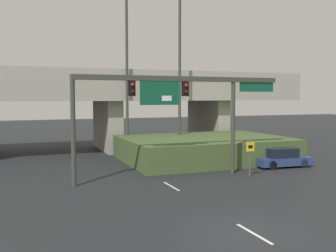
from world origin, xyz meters
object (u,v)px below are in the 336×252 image
at_px(signal_gantry, 174,97).
at_px(parked_sedan_near_right, 282,158).
at_px(highway_light_pole_far, 127,61).
at_px(speed_limit_sign, 250,154).
at_px(highway_light_pole_near, 180,57).

height_order(signal_gantry, parked_sedan_near_right, signal_gantry).
height_order(highway_light_pole_far, parked_sedan_near_right, highway_light_pole_far).
relative_size(highway_light_pole_far, parked_sedan_near_right, 3.65).
distance_m(speed_limit_sign, parked_sedan_near_right, 5.05).
bearing_deg(speed_limit_sign, highway_light_pole_far, 113.76).
distance_m(signal_gantry, highway_light_pole_near, 10.34).
xyz_separation_m(signal_gantry, highway_light_pole_far, (-0.35, 10.04, 3.16)).
bearing_deg(highway_light_pole_far, speed_limit_sign, -66.24).
xyz_separation_m(signal_gantry, speed_limit_sign, (4.73, -1.49, -3.68)).
distance_m(speed_limit_sign, highway_light_pole_near, 12.59).
height_order(highway_light_pole_near, parked_sedan_near_right, highway_light_pole_near).
height_order(highway_light_pole_near, highway_light_pole_far, highway_light_pole_near).
bearing_deg(highway_light_pole_far, signal_gantry, -88.02).
xyz_separation_m(speed_limit_sign, highway_light_pole_far, (-5.08, 11.53, 6.83)).
height_order(speed_limit_sign, parked_sedan_near_right, speed_limit_sign).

